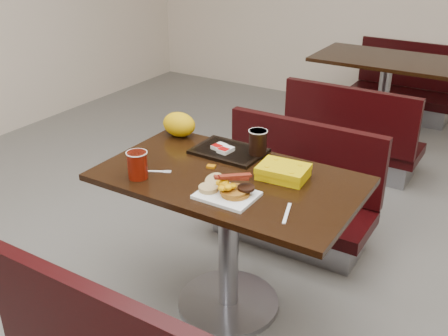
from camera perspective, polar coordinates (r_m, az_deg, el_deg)
The scene contains 24 objects.
floor at distance 2.83m, azimuth 0.46°, elevation -14.60°, with size 6.00×7.00×0.01m, color slate.
table_near at distance 2.60m, azimuth 0.49°, elevation -8.29°, with size 1.20×0.70×0.75m, color black, non-canonical shape.
bench_near_s at distance 2.17m, azimuth -9.57°, elevation -17.35°, with size 1.00×0.46×0.72m, color black, non-canonical shape.
bench_near_n at distance 3.14m, azimuth 7.10°, elevation -2.36°, with size 1.00×0.46×0.72m, color black, non-canonical shape.
table_far at distance 4.81m, azimuth 16.83°, elevation 6.99°, with size 1.20×0.70×0.75m, color black, non-canonical shape.
bench_far_s at distance 4.18m, azimuth 14.12°, elevation 4.31°, with size 1.00×0.46×0.72m, color black, non-canonical shape.
bench_far_n at distance 5.47m, azimuth 18.88°, elevation 8.74°, with size 1.00×0.46×0.72m, color black, non-canonical shape.
platter at distance 2.23m, azimuth 0.32°, elevation -2.98°, with size 0.25×0.19×0.01m, color white.
pancake_stack at distance 2.22m, azimuth 1.23°, elevation -2.60°, with size 0.12×0.12×0.03m, color #A7701B.
sausage_patty at distance 2.21m, azimuth 2.42°, elevation -2.17°, with size 0.07×0.07×0.01m, color black.
scrambled_eggs at distance 2.20m, azimuth 0.00°, elevation -1.84°, with size 0.08×0.07×0.04m, color #F7BA04.
bacon_strips at distance 2.20m, azimuth 0.81°, elevation -1.00°, with size 0.15×0.07×0.01m, color #460507, non-canonical shape.
muffin_bottom at distance 2.25m, azimuth -1.70°, elevation -2.21°, with size 0.09×0.09×0.02m, color tan.
muffin_top at distance 2.29m, azimuth -1.05°, elevation -1.34°, with size 0.08×0.08×0.02m, color tan.
coffee_cup_near at distance 2.40m, azimuth -9.37°, elevation 0.32°, with size 0.09×0.09×0.13m, color #941405.
fork at distance 2.47m, azimuth -7.58°, elevation -0.35°, with size 0.12×0.02×0.00m, color white, non-canonical shape.
knife at distance 2.13m, azimuth 6.84°, elevation -4.89°, with size 0.16×0.01×0.00m, color white.
condiment_syrup at distance 2.49m, azimuth -1.41°, elevation 0.17°, with size 0.04×0.03×0.01m, color #B46107.
tray at distance 2.65m, azimuth 0.52°, elevation 1.84°, with size 0.35×0.25×0.02m, color black.
hashbrown_sleeve_left at distance 2.66m, azimuth -0.53°, elevation 2.35°, with size 0.05×0.07×0.02m, color silver.
hashbrown_sleeve_right at distance 2.61m, azimuth 0.18°, elevation 1.98°, with size 0.06×0.08×0.02m, color silver.
coffee_cup_far at distance 2.58m, azimuth 3.69°, elevation 2.82°, with size 0.09×0.09×0.12m, color black.
clamshell at distance 2.40m, azimuth 6.44°, elevation -0.41°, with size 0.22×0.17×0.06m, color #D0AC03.
paper_bag at distance 2.84m, azimuth -4.89°, elevation 4.74°, with size 0.19×0.14×0.13m, color #C99506.
Camera 1 is at (1.11, -1.85, 1.83)m, focal length 42.14 mm.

